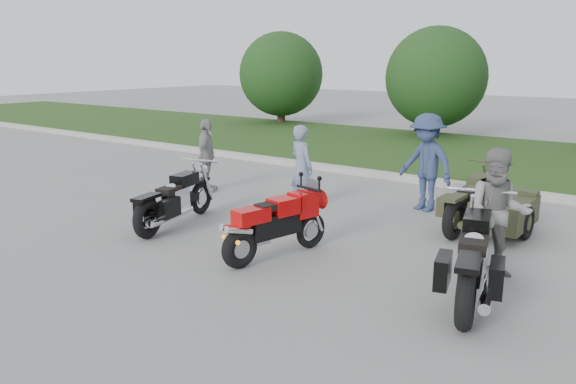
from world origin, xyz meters
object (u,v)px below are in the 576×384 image
Objects in this scene: person_stripe at (302,167)px; sportbike_red at (275,223)px; cruiser_sidecar at (494,210)px; cruiser_left at (173,202)px; person_denim at (426,163)px; cruiser_right at (473,262)px; person_back at (207,155)px; person_grey at (498,213)px.

sportbike_red is at bearing 137.66° from person_stripe.
cruiser_left is at bearing -146.58° from cruiser_sidecar.
person_denim is at bearing 93.04° from sportbike_red.
cruiser_right is 1.53× the size of person_stripe.
cruiser_right is at bearing 17.54° from sportbike_red.
person_back is at bearing 146.41° from cruiser_right.
person_denim is (0.66, 3.82, 0.40)m from sportbike_red.
cruiser_sidecar is 1.23× the size of person_denim.
cruiser_sidecar is at bearing 19.20° from cruiser_left.
cruiser_right reaches higher than cruiser_left.
sportbike_red is 2.82m from cruiser_right.
cruiser_left is 1.29× the size of person_grey.
cruiser_sidecar is at bearing 87.38° from cruiser_right.
sportbike_red reaches higher than cruiser_left.
person_grey is at bearing -130.52° from person_back.
cruiser_right is 4.21m from person_denim.
sportbike_red is 1.10× the size of person_grey.
sportbike_red reaches higher than cruiser_sidecar.
person_denim is (-2.15, 3.59, 0.43)m from cruiser_right.
cruiser_left is at bearing 86.81° from person_stripe.
cruiser_right is at bearing -12.90° from cruiser_left.
cruiser_right is at bearing 170.49° from person_stripe.
person_denim reaches higher than person_grey.
person_back reaches higher than sportbike_red.
person_stripe is 4.34m from person_grey.
person_stripe is (-3.55, -0.52, 0.40)m from cruiser_sidecar.
cruiser_sidecar reaches higher than cruiser_left.
person_grey is at bearing 36.79° from sportbike_red.
cruiser_right is 1.44× the size of person_grey.
sportbike_red is 1.02× the size of person_denim.
cruiser_left is 5.19m from cruiser_right.
person_stripe is 0.94× the size of person_grey.
sportbike_red is 4.56m from person_back.
cruiser_sidecar is 6.05m from person_back.
cruiser_sidecar is (2.19, 3.10, -0.12)m from sportbike_red.
person_stripe reaches higher than cruiser_sidecar.
sportbike_red is 0.76× the size of cruiser_right.
person_grey is at bearing -33.58° from person_denim.
sportbike_red is at bearing -82.49° from person_denim.
person_stripe reaches higher than sportbike_red.
cruiser_left is 1.38× the size of person_stripe.
person_grey reaches higher than cruiser_right.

